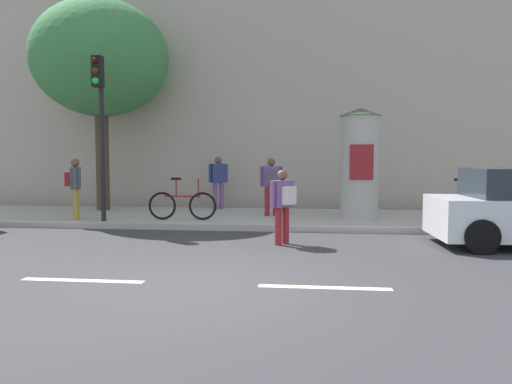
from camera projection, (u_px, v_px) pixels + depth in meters
name	position (u px, v px, depth m)	size (l,w,h in m)	color
ground_plane	(200.00, 284.00, 6.95)	(80.00, 80.00, 0.00)	#38383A
sidewalk_curb	(257.00, 218.00, 13.89)	(36.00, 4.00, 0.15)	#B2ADA3
lane_markings	(200.00, 284.00, 6.95)	(25.80, 0.16, 0.01)	silver
building_backdrop	(272.00, 78.00, 18.52)	(36.00, 5.00, 9.40)	#B7A893
traffic_light	(100.00, 111.00, 12.36)	(0.24, 0.45, 4.08)	black
poster_column	(360.00, 163.00, 13.21)	(1.10, 1.10, 2.90)	#B2ADA3
street_tree	(100.00, 59.00, 15.05)	(4.08, 4.08, 6.32)	#4C3826
pedestrian_in_red_top	(283.00, 201.00, 10.04)	(0.52, 0.52, 1.51)	maroon
pedestrian_in_dark_shirt	(75.00, 183.00, 12.90)	(0.49, 0.57, 1.58)	#B78C33
pedestrian_in_light_jacket	(271.00, 182.00, 13.73)	(0.63, 0.41, 1.59)	maroon
pedestrian_near_pole	(218.00, 178.00, 15.48)	(0.54, 0.45, 1.64)	#724C84
bicycle_leaning	(465.00, 207.00, 12.37)	(1.75, 0.37, 1.09)	black
bicycle_upright	(182.00, 205.00, 12.88)	(1.77, 0.15, 1.09)	black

